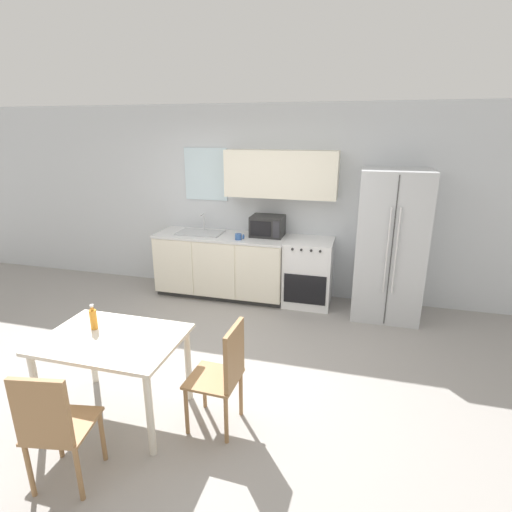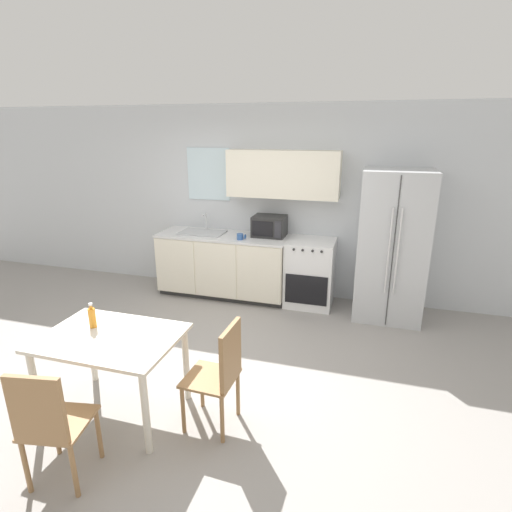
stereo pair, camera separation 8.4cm
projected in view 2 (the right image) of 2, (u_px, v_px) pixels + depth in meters
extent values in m
plane|color=gray|center=(215.00, 362.00, 4.24)|extent=(12.00, 12.00, 0.00)
cube|color=silver|center=(267.00, 202.00, 5.76)|extent=(12.00, 0.06, 2.70)
cube|color=silver|center=(209.00, 174.00, 5.84)|extent=(0.65, 0.04, 0.75)
cube|color=silver|center=(283.00, 174.00, 5.38)|extent=(1.53, 0.32, 0.63)
cube|color=#333333|center=(225.00, 291.00, 6.00)|extent=(1.87, 0.59, 0.08)
cube|color=silver|center=(224.00, 263.00, 5.84)|extent=(1.87, 0.65, 0.81)
cube|color=silver|center=(175.00, 267.00, 5.70)|extent=(0.60, 0.01, 0.79)
cube|color=silver|center=(215.00, 271.00, 5.54)|extent=(0.60, 0.01, 0.79)
cube|color=silver|center=(259.00, 275.00, 5.37)|extent=(0.60, 0.01, 0.79)
cube|color=silver|center=(223.00, 236.00, 5.71)|extent=(1.89, 0.68, 0.03)
cube|color=white|center=(310.00, 273.00, 5.53)|extent=(0.64, 0.60, 0.92)
cube|color=black|center=(306.00, 290.00, 5.29)|extent=(0.56, 0.01, 0.41)
cylinder|color=#262626|center=(294.00, 249.00, 5.17)|extent=(0.03, 0.02, 0.03)
cylinder|color=#262626|center=(303.00, 250.00, 5.14)|extent=(0.03, 0.02, 0.03)
cylinder|color=#262626|center=(313.00, 251.00, 5.10)|extent=(0.03, 0.02, 0.03)
cylinder|color=#262626|center=(322.00, 252.00, 5.07)|extent=(0.03, 0.02, 0.03)
cube|color=silver|center=(392.00, 246.00, 5.05)|extent=(0.83, 0.74, 1.90)
cube|color=#3F3F3F|center=(393.00, 254.00, 4.70)|extent=(0.01, 0.01, 1.84)
cylinder|color=silver|center=(389.00, 252.00, 4.68)|extent=(0.02, 0.02, 1.05)
cylinder|color=silver|center=(398.00, 252.00, 4.65)|extent=(0.02, 0.02, 1.05)
cube|color=#B7BABC|center=(202.00, 232.00, 5.79)|extent=(0.64, 0.40, 0.02)
cylinder|color=silver|center=(206.00, 221.00, 5.90)|extent=(0.02, 0.02, 0.24)
cylinder|color=silver|center=(204.00, 215.00, 5.80)|extent=(0.02, 0.14, 0.02)
cube|color=#282828|center=(269.00, 226.00, 5.60)|extent=(0.45, 0.36, 0.29)
cube|color=black|center=(262.00, 229.00, 5.45)|extent=(0.29, 0.01, 0.21)
cube|color=#2D2D33|center=(278.00, 230.00, 5.39)|extent=(0.09, 0.01, 0.23)
cylinder|color=#335999|center=(240.00, 237.00, 5.45)|extent=(0.09, 0.09, 0.08)
torus|color=#335999|center=(245.00, 237.00, 5.43)|extent=(0.02, 0.07, 0.07)
cube|color=beige|center=(110.00, 338.00, 3.28)|extent=(1.12, 0.80, 0.03)
cylinder|color=beige|center=(36.00, 390.00, 3.22)|extent=(0.06, 0.06, 0.71)
cylinder|color=beige|center=(146.00, 413.00, 2.95)|extent=(0.06, 0.06, 0.71)
cylinder|color=beige|center=(91.00, 348.00, 3.84)|extent=(0.06, 0.06, 0.71)
cylinder|color=beige|center=(186.00, 364.00, 3.57)|extent=(0.06, 0.06, 0.71)
cube|color=#997047|center=(59.00, 423.00, 2.74)|extent=(0.46, 0.46, 0.02)
cube|color=#997047|center=(37.00, 410.00, 2.49)|extent=(0.37, 0.10, 0.48)
cylinder|color=#997047|center=(56.00, 430.00, 2.98)|extent=(0.03, 0.03, 0.43)
cylinder|color=#997047|center=(99.00, 433.00, 2.95)|extent=(0.03, 0.03, 0.43)
cylinder|color=#997047|center=(26.00, 466.00, 2.66)|extent=(0.03, 0.03, 0.43)
cylinder|color=#997047|center=(74.00, 471.00, 2.63)|extent=(0.03, 0.03, 0.43)
cube|color=#997047|center=(210.00, 378.00, 3.23)|extent=(0.42, 0.42, 0.02)
cube|color=#997047|center=(231.00, 355.00, 3.10)|extent=(0.05, 0.37, 0.48)
cylinder|color=#997047|center=(183.00, 410.00, 3.20)|extent=(0.03, 0.03, 0.43)
cylinder|color=#997047|center=(202.00, 385.00, 3.50)|extent=(0.03, 0.03, 0.43)
cylinder|color=#997047|center=(222.00, 419.00, 3.09)|extent=(0.03, 0.03, 0.43)
cylinder|color=#997047|center=(238.00, 393.00, 3.40)|extent=(0.03, 0.03, 0.43)
cylinder|color=orange|center=(92.00, 318.00, 3.40)|extent=(0.06, 0.06, 0.17)
cylinder|color=orange|center=(91.00, 307.00, 3.37)|extent=(0.03, 0.03, 0.03)
cylinder|color=white|center=(90.00, 304.00, 3.36)|extent=(0.03, 0.03, 0.02)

